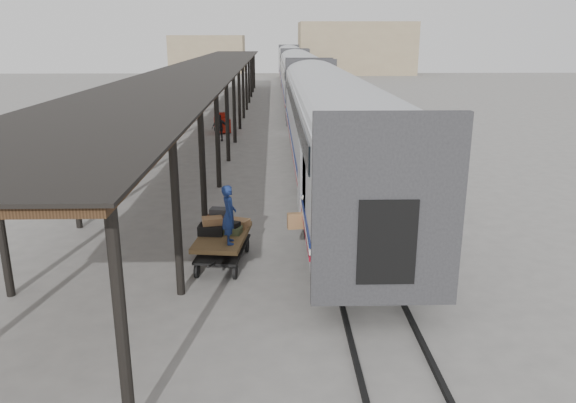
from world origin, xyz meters
The scene contains 11 objects.
ground centered at (0.00, 0.00, 0.00)m, with size 160.00×160.00×0.00m, color slate.
train centered at (3.19, 33.79, 2.69)m, with size 3.45×76.01×4.01m.
canopy centered at (-3.40, 24.00, 4.00)m, with size 4.90×64.30×4.15m.
rails centered at (3.20, 34.00, 0.06)m, with size 1.54×150.00×0.12m.
building_far centered at (14.00, 78.00, 4.00)m, with size 18.00×10.00×8.00m, color tan.
building_left centered at (-10.00, 82.00, 3.00)m, with size 12.00×8.00×6.00m, color tan.
baggage_cart centered at (-0.48, -0.16, 0.65)m, with size 1.52×2.53×0.86m.
suitcase_stack centered at (-0.55, 0.16, 1.06)m, with size 1.40×1.18×0.58m.
luggage_tug centered at (-2.40, 21.49, 0.57)m, with size 1.18×1.57×1.23m.
porter centered at (-0.23, -0.81, 1.64)m, with size 0.57×0.37×1.55m, color navy.
pedestrian centered at (-2.26, 18.46, 0.80)m, with size 0.93×0.39×1.59m, color black.
Camera 1 is at (0.95, -14.52, 6.06)m, focal length 35.00 mm.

